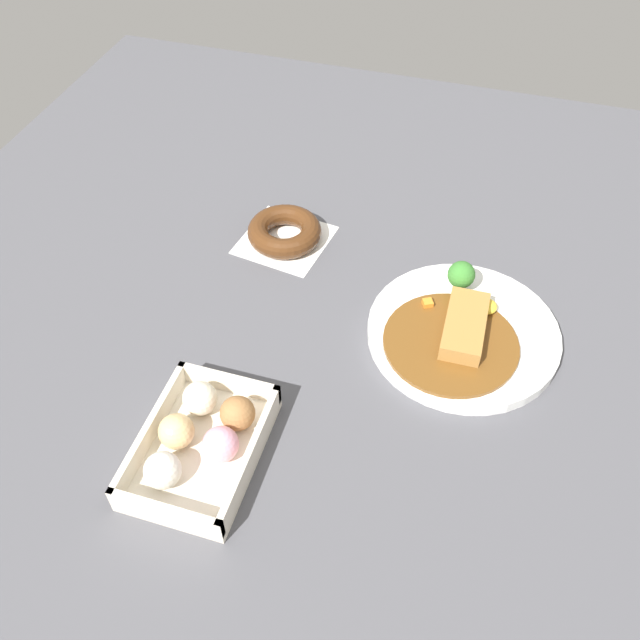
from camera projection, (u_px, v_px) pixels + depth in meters
The scene contains 4 objects.
ground_plane at pixel (378, 370), 0.93m from camera, with size 1.60×1.60×0.00m, color #4C4C51.
curry_plate at pixel (462, 331), 0.95m from camera, with size 0.27×0.27×0.07m.
donut_box at pixel (201, 441), 0.82m from camera, with size 0.20×0.14×0.06m.
chocolate_ring_donut at pixel (285, 232), 1.09m from camera, with size 0.15×0.15×0.04m.
Camera 1 is at (0.57, 0.09, 0.73)m, focal length 38.52 mm.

